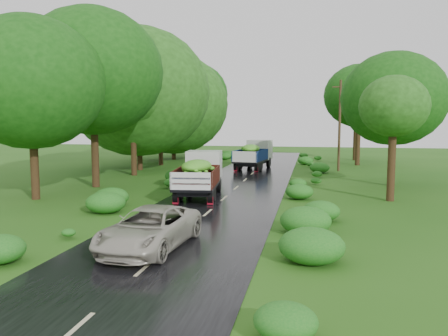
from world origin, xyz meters
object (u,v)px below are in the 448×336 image
(truck_near, at_px, (200,172))
(utility_pole, at_px, (340,125))
(truck_far, at_px, (254,153))
(car, at_px, (150,228))

(truck_near, relative_size, utility_pole, 0.79)
(truck_far, distance_m, car, 25.85)
(truck_near, xyz_separation_m, car, (0.94, -10.54, -0.72))
(truck_far, xyz_separation_m, utility_pole, (7.48, -0.35, 2.61))
(truck_near, distance_m, utility_pole, 17.49)
(truck_far, height_order, car, truck_far)
(car, bearing_deg, utility_pole, 77.53)
(truck_near, bearing_deg, car, -91.27)
(utility_pole, bearing_deg, car, -107.74)
(truck_far, bearing_deg, car, -82.72)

